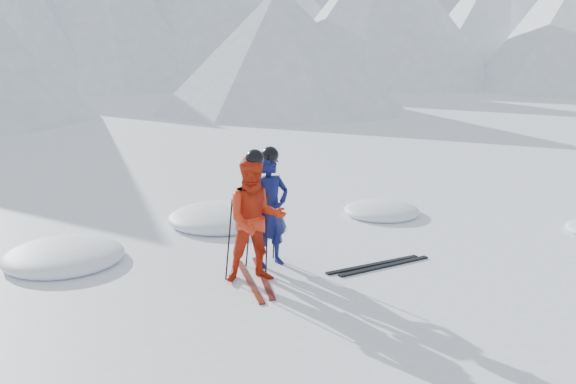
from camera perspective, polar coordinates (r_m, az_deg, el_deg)
ground at (r=10.64m, az=9.19°, el=-4.99°), size 160.00×160.00×0.00m
skier_blue at (r=9.37m, az=-1.65°, el=-1.72°), size 0.66×0.44×1.77m
skier_red at (r=8.74m, az=-3.06°, el=-2.63°), size 1.09×0.99×1.83m
pole_blue_left at (r=9.41m, az=-3.67°, el=-3.54°), size 0.12×0.08×1.17m
pole_blue_right at (r=9.78m, az=-1.27°, el=-2.86°), size 0.12×0.07×1.18m
pole_red_left at (r=8.88m, az=-5.55°, el=-4.47°), size 0.12×0.10×1.22m
pole_red_right at (r=9.10m, az=-1.98°, el=-3.96°), size 0.12×0.09×1.22m
ski_worn_left at (r=8.97m, az=-3.64°, el=-8.29°), size 0.70×1.62×0.03m
ski_worn_right at (r=9.09m, az=-2.35°, el=-7.97°), size 0.81×1.58×0.03m
ski_loose_a at (r=9.67m, az=7.98°, el=-6.75°), size 1.69×0.34×0.03m
ski_loose_b at (r=9.64m, az=9.03°, el=-6.86°), size 1.70×0.28×0.03m
snow_lumps at (r=11.26m, az=-3.63°, el=-3.81°), size 10.06×6.45×0.46m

